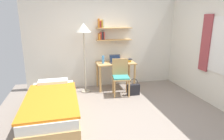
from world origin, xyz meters
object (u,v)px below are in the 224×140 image
standing_lamp (84,32)px  laptop (115,61)px  bed (52,107)px  water_bottle (103,60)px  handbag (133,89)px  desk (116,67)px  desk_chair (121,75)px  book_stack (128,60)px

standing_lamp → laptop: standing_lamp is taller
bed → water_bottle: 1.94m
standing_lamp → handbag: size_ratio=4.07×
handbag → desk: bearing=115.4°
standing_lamp → handbag: 1.90m
standing_lamp → desk_chair: bearing=-25.2°
laptop → desk_chair: bearing=-88.7°
bed → handbag: bearing=21.1°
handbag → bed: bearing=-158.9°
laptop → handbag: bearing=-63.5°
desk_chair → laptop: 0.56m
desk_chair → handbag: 0.48m
desk_chair → book_stack: (0.36, 0.52, 0.27)m
bed → water_bottle: size_ratio=9.62×
standing_lamp → bed: bearing=-121.4°
desk → standing_lamp: 1.30m
water_bottle → handbag: bearing=-42.1°
desk → desk_chair: 0.51m
water_bottle → handbag: size_ratio=0.48×
laptop → book_stack: 0.37m
desk_chair → handbag: desk_chair is taller
bed → water_bottle: water_bottle is taller
desk_chair → water_bottle: size_ratio=4.34×
bed → laptop: bearing=40.2°
desk → book_stack: bearing=3.3°
laptop → handbag: size_ratio=0.71×
standing_lamp → laptop: bearing=6.1°
bed → book_stack: book_stack is taller
desk → water_bottle: bearing=-173.2°
desk_chair → book_stack: 0.69m
standing_lamp → water_bottle: standing_lamp is taller
laptop → handbag: 0.94m
desk_chair → laptop: (-0.01, 0.49, 0.28)m
bed → handbag: bed is taller
desk → desk_chair: desk_chair is taller
book_stack → desk_chair: bearing=-124.6°
desk → water_bottle: (-0.36, -0.04, 0.24)m
handbag → desk_chair: bearing=155.9°
water_bottle → desk_chair: bearing=-52.2°
desk_chair → laptop: bearing=91.3°
standing_lamp → book_stack: size_ratio=8.36×
laptop → book_stack: size_ratio=1.45×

